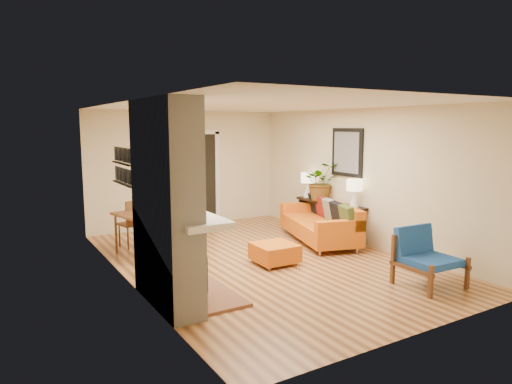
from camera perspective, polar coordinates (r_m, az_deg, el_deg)
room_shell at (r=10.17m, az=-4.16°, el=2.44°), size 6.50×6.50×6.50m
fireplace at (r=5.83m, az=-10.86°, el=-2.03°), size 1.09×1.68×2.60m
sofa at (r=9.14m, az=8.33°, el=-3.79°), size 1.49×2.32×0.85m
ottoman at (r=7.62m, az=2.35°, el=-7.52°), size 0.68×0.68×0.33m
blue_chair at (r=7.04m, az=20.26°, el=-7.24°), size 0.82×0.81×0.83m
dining_table at (r=8.30m, az=-13.71°, el=-3.58°), size 0.97×1.73×0.91m
console_table at (r=9.47m, az=9.19°, el=-2.13°), size 0.34×1.85×0.72m
lamp_near at (r=8.87m, az=12.19°, el=0.28°), size 0.30×0.30×0.54m
lamp_far at (r=9.97m, az=6.48°, el=1.27°), size 0.30×0.30×0.54m
houseplant at (r=9.59m, az=8.16°, el=1.33°), size 0.90×0.85×0.80m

